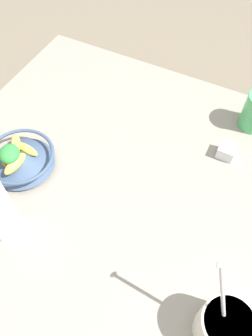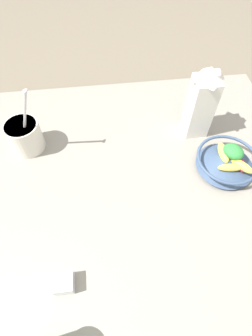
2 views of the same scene
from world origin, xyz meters
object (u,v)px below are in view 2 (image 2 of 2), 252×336
milk_carton (201,102)px  spice_jar (64,283)px  yogurt_tub (25,135)px  fruit_bowl (227,161)px

milk_carton → spice_jar: bearing=136.1°
yogurt_tub → milk_carton: bearing=-89.2°
fruit_bowl → milk_carton: milk_carton is taller
yogurt_tub → spice_jar: yogurt_tub is taller
spice_jar → yogurt_tub: bearing=15.3°
milk_carton → spice_jar: 0.67m
yogurt_tub → spice_jar: bearing=-164.7°
fruit_bowl → milk_carton: (0.17, 0.06, 0.10)m
milk_carton → yogurt_tub: bearing=90.8°
yogurt_tub → fruit_bowl: bearing=-104.5°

